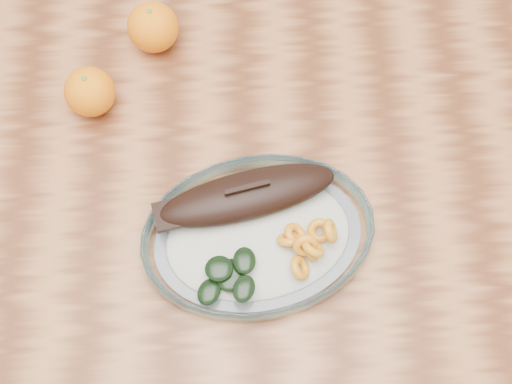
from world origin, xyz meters
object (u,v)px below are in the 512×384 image
orange_left (90,92)px  dining_table (179,218)px  orange_right (153,27)px  plated_meal (258,233)px

orange_left → dining_table: bearing=-52.4°
dining_table → orange_right: bearing=95.4°
orange_right → orange_left: bearing=-129.4°
dining_table → plated_meal: plated_meal is taller
plated_meal → orange_left: size_ratio=8.73×
dining_table → orange_right: 0.29m
plated_meal → orange_right: plated_meal is taller
dining_table → orange_right: size_ratio=15.75×
orange_left → orange_right: 0.14m
dining_table → orange_left: (-0.11, 0.14, 0.13)m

